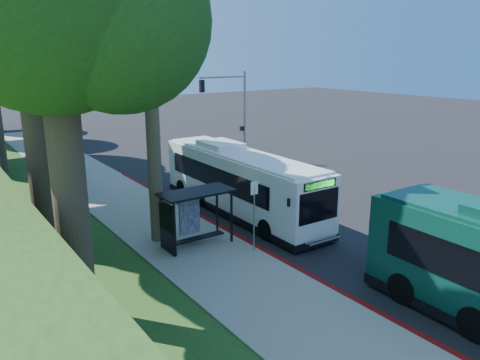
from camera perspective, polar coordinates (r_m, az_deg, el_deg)
ground at (r=27.04m, az=4.56°, el=-2.68°), size 140.00×140.00×0.00m
sidewalk at (r=23.30m, az=-9.52°, el=-5.65°), size 4.50×70.00×0.12m
red_curb at (r=21.16m, az=0.94°, el=-7.60°), size 0.25×30.00×0.13m
grass_verge at (r=26.35m, az=-25.65°, el=-4.59°), size 8.00×70.00×0.06m
bus_shelter at (r=20.33m, az=-6.10°, el=-3.41°), size 3.20×1.51×2.55m
stop_sign_pole at (r=19.48m, az=1.74°, el=-3.30°), size 0.35×0.06×3.17m
traffic_signal_pole at (r=36.23m, az=-0.77°, el=9.05°), size 4.10×0.30×7.00m
white_bus at (r=24.76m, az=-0.09°, el=-0.11°), size 2.74×11.99×3.56m
pickup at (r=29.99m, az=3.86°, el=0.73°), size 3.45×6.14×1.62m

